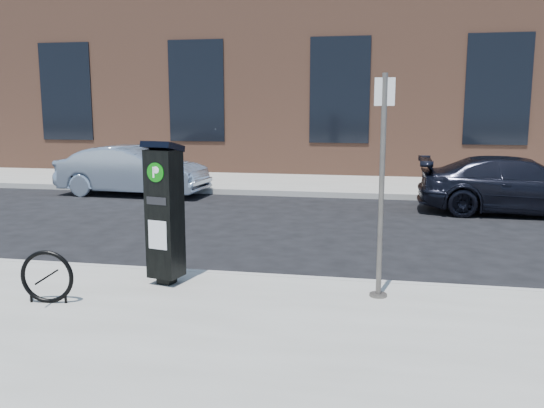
% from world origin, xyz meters
% --- Properties ---
extents(ground, '(120.00, 120.00, 0.00)m').
position_xyz_m(ground, '(0.00, 0.00, 0.00)').
color(ground, black).
rests_on(ground, ground).
extents(sidewalk_far, '(60.00, 12.00, 0.15)m').
position_xyz_m(sidewalk_far, '(0.00, 14.00, 0.07)').
color(sidewalk_far, gray).
rests_on(sidewalk_far, ground).
extents(curb_near, '(60.00, 0.12, 0.16)m').
position_xyz_m(curb_near, '(0.00, -0.02, 0.07)').
color(curb_near, '#9E9B93').
rests_on(curb_near, ground).
extents(curb_far, '(60.00, 0.12, 0.16)m').
position_xyz_m(curb_far, '(0.00, 8.02, 0.07)').
color(curb_far, '#9E9B93').
rests_on(curb_far, ground).
extents(building, '(28.00, 10.05, 8.25)m').
position_xyz_m(building, '(-0.00, 17.00, 4.15)').
color(building, brown).
rests_on(building, ground).
extents(parking_kiosk, '(0.51, 0.47, 1.90)m').
position_xyz_m(parking_kiosk, '(-1.26, -0.64, 1.12)').
color(parking_kiosk, black).
rests_on(parking_kiosk, sidewalk_near).
extents(sign_pole, '(0.24, 0.22, 2.71)m').
position_xyz_m(sign_pole, '(1.52, -0.65, 1.50)').
color(sign_pole, '#57514D').
rests_on(sign_pole, sidewalk_near).
extents(bike_rack, '(0.65, 0.13, 0.65)m').
position_xyz_m(bike_rack, '(-2.36, -1.65, 0.47)').
color(bike_rack, black).
rests_on(bike_rack, sidewalk_near).
extents(car_silver, '(4.27, 1.69, 1.38)m').
position_xyz_m(car_silver, '(-5.39, 7.40, 0.69)').
color(car_silver, '#8B9DB1').
rests_on(car_silver, ground).
extents(car_dark, '(4.61, 1.99, 1.32)m').
position_xyz_m(car_dark, '(4.62, 6.44, 0.66)').
color(car_dark, black).
rests_on(car_dark, ground).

